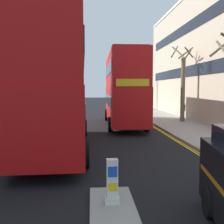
% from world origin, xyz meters
% --- Properties ---
extents(sidewalk_right, '(4.00, 80.00, 0.14)m').
position_xyz_m(sidewalk_right, '(6.50, 16.00, 0.07)').
color(sidewalk_right, '#9E9991').
rests_on(sidewalk_right, ground).
extents(kerb_line_outer, '(0.10, 56.00, 0.01)m').
position_xyz_m(kerb_line_outer, '(4.40, 14.00, 0.00)').
color(kerb_line_outer, yellow).
rests_on(kerb_line_outer, ground).
extents(kerb_line_inner, '(0.10, 56.00, 0.01)m').
position_xyz_m(kerb_line_inner, '(4.24, 14.00, 0.00)').
color(kerb_line_inner, yellow).
rests_on(kerb_line_inner, ground).
extents(traffic_island, '(1.10, 2.20, 0.10)m').
position_xyz_m(traffic_island, '(0.00, 4.40, 0.05)').
color(traffic_island, '#9E9991').
rests_on(traffic_island, ground).
extents(keep_left_bollard, '(0.36, 0.28, 1.11)m').
position_xyz_m(keep_left_bollard, '(0.00, 4.40, 0.61)').
color(keep_left_bollard, silver).
rests_on(keep_left_bollard, traffic_island).
extents(double_decker_bus_away, '(3.02, 10.87, 5.64)m').
position_xyz_m(double_decker_bus_away, '(-2.09, 11.14, 3.03)').
color(double_decker_bus_away, '#B20F0F').
rests_on(double_decker_bus_away, ground).
extents(double_decker_bus_oncoming, '(2.95, 10.85, 5.64)m').
position_xyz_m(double_decker_bus_oncoming, '(2.09, 19.52, 3.03)').
color(double_decker_bus_oncoming, red).
rests_on(double_decker_bus_oncoming, ground).
extents(pedestrian_far, '(0.34, 0.22, 1.62)m').
position_xyz_m(pedestrian_far, '(7.57, 21.26, 0.99)').
color(pedestrian_far, '#2D2D38').
rests_on(pedestrian_far, sidewalk_right).
extents(street_tree_near, '(1.90, 1.97, 5.99)m').
position_xyz_m(street_tree_near, '(6.08, 35.38, 2.98)').
color(street_tree_near, '#6B6047').
rests_on(street_tree_near, sidewalk_right).
extents(street_tree_far, '(2.08, 2.07, 6.55)m').
position_xyz_m(street_tree_far, '(7.28, 20.67, 3.24)').
color(street_tree_far, '#6B6047').
rests_on(street_tree_far, sidewalk_right).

